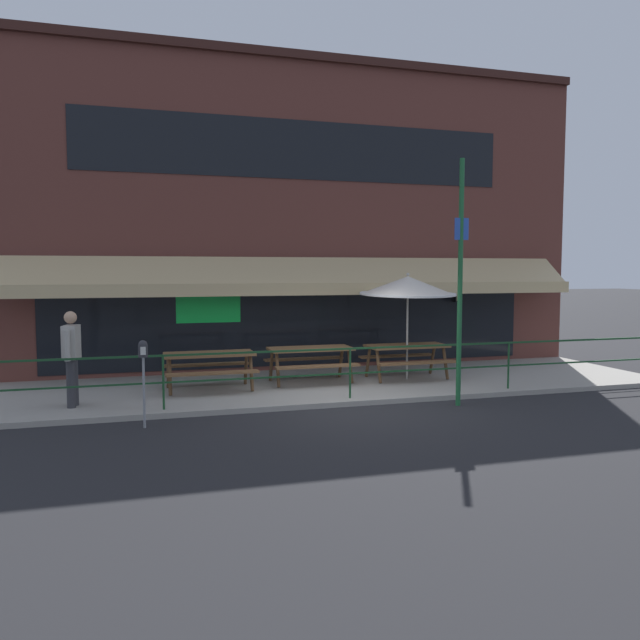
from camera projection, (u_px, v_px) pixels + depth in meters
name	position (u px, v px, depth m)	size (l,w,h in m)	color
ground_plane	(355.00, 406.00, 11.61)	(120.00, 120.00, 0.00)	#232326
patio_deck	(324.00, 385.00, 13.51)	(15.00, 4.00, 0.10)	#9E998E
restaurant_building	(298.00, 217.00, 15.34)	(15.00, 1.60, 7.73)	brown
patio_railing	(350.00, 362.00, 11.83)	(13.84, 0.04, 0.97)	#194723
picnic_table_left	(209.00, 361.00, 12.63)	(1.80, 1.42, 0.76)	brown
picnic_table_centre	(311.00, 355.00, 13.48)	(1.80, 1.42, 0.76)	brown
picnic_table_right	(407.00, 352.00, 13.97)	(1.80, 1.42, 0.76)	brown
patio_umbrella_right	(408.00, 286.00, 13.83)	(2.14, 2.14, 2.38)	#B7B2A8
pedestrian_walking	(72.00, 353.00, 11.07)	(0.30, 0.61, 1.71)	#333338
parking_meter_near	(143.00, 357.00, 9.94)	(0.15, 0.16, 1.42)	gray
street_sign_pole	(460.00, 281.00, 11.52)	(0.28, 0.09, 4.57)	#1E6033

